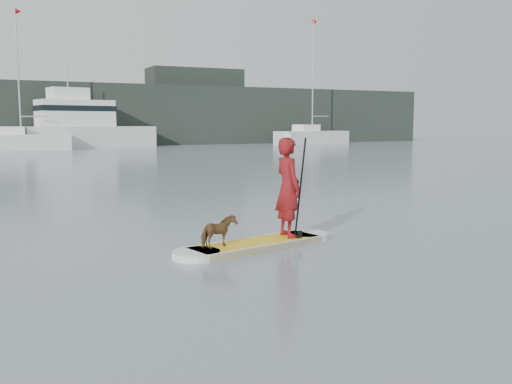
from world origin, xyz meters
name	(u,v)px	position (x,y,z in m)	size (l,w,h in m)	color
ground	(313,321)	(0.00, 0.00, 0.00)	(140.00, 140.00, 0.00)	slate
paddleboard	(256,245)	(1.05, 3.65, 0.06)	(3.24, 1.34, 0.12)	yellow
paddler	(288,187)	(1.78, 3.81, 1.03)	(0.66, 0.44, 1.82)	maroon
white_cap	(288,135)	(1.78, 3.81, 1.98)	(0.22, 0.22, 0.07)	silver
dog	(219,232)	(0.27, 3.48, 0.39)	(0.29, 0.64, 0.54)	#52321C
paddle	(300,201)	(1.90, 3.56, 0.80)	(0.10, 0.30, 2.00)	black
sailboat_d	(21,140)	(-0.31, 45.05, 0.81)	(7.79, 2.86, 11.29)	silver
sailboat_f	(312,136)	(28.17, 46.39, 0.86)	(8.89, 4.24, 12.81)	silver
motor_yacht_a	(83,126)	(5.05, 47.54, 1.95)	(12.04, 5.66, 6.94)	silver
shore_mass	(17,114)	(0.00, 53.00, 3.00)	(90.00, 6.00, 6.00)	black
shore_building_east	(195,106)	(18.00, 54.00, 4.00)	(10.00, 4.00, 8.00)	black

